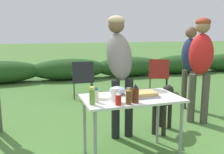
{
  "coord_description": "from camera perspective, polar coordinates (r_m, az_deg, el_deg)",
  "views": [
    {
      "loc": [
        -1.03,
        -2.54,
        1.47
      ],
      "look_at": [
        -0.08,
        0.49,
        0.89
      ],
      "focal_mm": 40.0,
      "sensor_mm": 36.0,
      "label": 1
    }
  ],
  "objects": [
    {
      "name": "shrub_hedge",
      "position": [
        7.84,
        -9.77,
        1.78
      ],
      "size": [
        14.4,
        0.9,
        0.64
      ],
      "color": "#234C1E",
      "rests_on": "ground"
    },
    {
      "name": "folding_table",
      "position": [
        2.85,
        4.42,
        -6.09
      ],
      "size": [
        1.1,
        0.64,
        0.74
      ],
      "color": "silver",
      "rests_on": "ground"
    },
    {
      "name": "food_tray",
      "position": [
        2.85,
        6.92,
        -3.99
      ],
      "size": [
        0.35,
        0.23,
        0.06
      ],
      "color": "#9E9EA3",
      "rests_on": "folding_table"
    },
    {
      "name": "plate_stack",
      "position": [
        2.77,
        -2.14,
        -4.54
      ],
      "size": [
        0.2,
        0.2,
        0.03
      ],
      "primitive_type": "cylinder",
      "color": "white",
      "rests_on": "folding_table"
    },
    {
      "name": "mixing_bowl",
      "position": [
        2.93,
        1.26,
        -3.08
      ],
      "size": [
        0.2,
        0.2,
        0.1
      ],
      "primitive_type": "ellipsoid",
      "color": "#99B2CC",
      "rests_on": "folding_table"
    },
    {
      "name": "paper_cup_stack",
      "position": [
        2.63,
        0.63,
        -4.09
      ],
      "size": [
        0.08,
        0.08,
        0.15
      ],
      "primitive_type": "cylinder",
      "color": "white",
      "rests_on": "folding_table"
    },
    {
      "name": "mayo_bottle",
      "position": [
        2.61,
        -3.65,
        -4.08
      ],
      "size": [
        0.06,
        0.06,
        0.17
      ],
      "color": "silver",
      "rests_on": "folding_table"
    },
    {
      "name": "ketchup_bottle",
      "position": [
        2.51,
        1.46,
        -4.99
      ],
      "size": [
        0.06,
        0.06,
        0.14
      ],
      "color": "red",
      "rests_on": "folding_table"
    },
    {
      "name": "spice_jar",
      "position": [
        2.66,
        3.84,
        -4.03
      ],
      "size": [
        0.07,
        0.07,
        0.14
      ],
      "color": "#B2893D",
      "rests_on": "folding_table"
    },
    {
      "name": "bbq_sauce_bottle",
      "position": [
        2.6,
        5.37,
        -3.85
      ],
      "size": [
        0.07,
        0.07,
        0.2
      ],
      "color": "#562314",
      "rests_on": "folding_table"
    },
    {
      "name": "relish_jar",
      "position": [
        2.53,
        -4.55,
        -4.36
      ],
      "size": [
        0.06,
        0.06,
        0.18
      ],
      "color": "olive",
      "rests_on": "folding_table"
    },
    {
      "name": "beer_bottle",
      "position": [
        2.54,
        3.81,
        -4.37
      ],
      "size": [
        0.06,
        0.06,
        0.18
      ],
      "color": "brown",
      "rests_on": "folding_table"
    },
    {
      "name": "standing_person_in_dark_puffer",
      "position": [
        3.46,
        1.7,
        3.7
      ],
      "size": [
        0.37,
        0.5,
        1.69
      ],
      "rotation": [
        0.0,
        0.0,
        0.03
      ],
      "color": "black",
      "rests_on": "ground"
    },
    {
      "name": "standing_person_in_olive_jacket",
      "position": [
        4.16,
        19.63,
        3.86
      ],
      "size": [
        0.46,
        0.43,
        1.68
      ],
      "rotation": [
        0.0,
        0.0,
        -0.61
      ],
      "color": "#4C473D",
      "rests_on": "ground"
    },
    {
      "name": "standing_person_with_beanie",
      "position": [
        4.86,
        17.3,
        3.63
      ],
      "size": [
        0.33,
        0.39,
        1.56
      ],
      "rotation": [
        0.0,
        0.0,
        -1.3
      ],
      "color": "#4C473D",
      "rests_on": "ground"
    },
    {
      "name": "dog",
      "position": [
        3.8,
        11.7,
        -5.4
      ],
      "size": [
        0.6,
        0.61,
        0.65
      ],
      "rotation": [
        0.0,
        0.0,
        -0.77
      ],
      "color": "#28231E",
      "rests_on": "ground"
    },
    {
      "name": "camp_chair_green_behind_table",
      "position": [
        6.09,
        10.62,
        0.72
      ],
      "size": [
        0.68,
        0.73,
        0.83
      ],
      "rotation": [
        0.0,
        0.0,
        -0.47
      ],
      "color": "maroon",
      "rests_on": "ground"
    },
    {
      "name": "camp_chair_near_hedge",
      "position": [
        5.55,
        -6.67,
        -0.11
      ],
      "size": [
        0.55,
        0.65,
        0.83
      ],
      "rotation": [
        0.0,
        0.0,
        -0.15
      ],
      "color": "#232328",
      "rests_on": "ground"
    }
  ]
}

